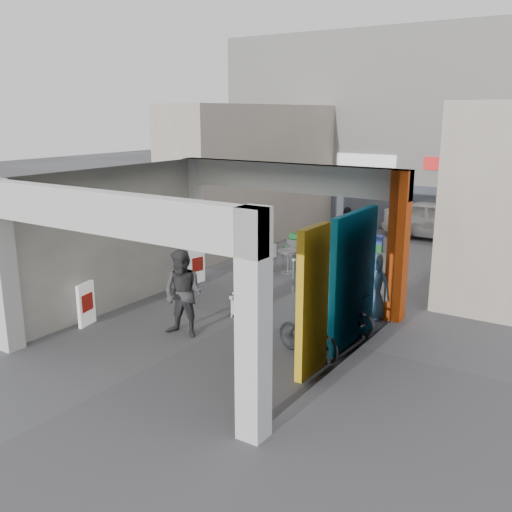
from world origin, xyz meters
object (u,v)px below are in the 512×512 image
Objects in this scene: produce_stand at (300,247)px; white_van at (441,220)px; cafe_set at (289,261)px; man_with_dog at (253,311)px; bicycle_rear at (308,335)px; border_collie at (237,305)px; man_back_turned at (183,294)px; bicycle_front at (343,312)px; man_crates at (347,232)px; man_elderly at (374,286)px.

white_van is (3.26, 5.17, 0.45)m from produce_stand.
white_van is (2.62, 7.01, 0.43)m from cafe_set.
bicycle_rear is (1.11, 0.29, -0.36)m from man_with_dog.
man_back_turned is (-0.28, -1.60, 0.68)m from border_collie.
bicycle_front reaches higher than cafe_set.
white_van is at bearing -102.00° from man_crates.
bicycle_rear is at bearing -176.05° from white_van.
border_collie is 0.43× the size of man_elderly.
white_van reaches higher than bicycle_rear.
bicycle_front is at bearing -103.82° from man_elderly.
bicycle_rear reaches higher than border_collie.
man_elderly reaches higher than bicycle_front.
man_elderly is 9.64m from white_van.
bicycle_front reaches higher than produce_stand.
man_back_turned reaches higher than border_collie.
produce_stand is 7.83m from man_back_turned.
man_elderly is at bearing 39.60° from man_back_turned.
border_collie is 0.45× the size of bicycle_rear.
produce_stand is at bearing 125.29° from border_collie.
white_van is (-1.13, 9.58, -0.07)m from man_elderly.
bicycle_rear is 0.36× the size of white_van.
man_with_dog is at bearing 116.90° from bicycle_rear.
man_crates is at bearing 157.08° from white_van.
man_back_turned reaches higher than white_van.
man_crates is 1.10× the size of bicycle_rear.
man_crates reaches higher than cafe_set.
white_van is at bearing 74.75° from produce_stand.
cafe_set is 6.38m from bicycle_rear.
man_with_dog is at bearing 112.23° from man_crates.
man_elderly is at bearing -28.04° from produce_stand.
produce_stand is 8.08m from man_with_dog.
man_back_turned is 1.24× the size of bicycle_rear.
white_van is (1.88, 4.47, -0.11)m from man_crates.
man_crates reaches higher than bicycle_rear.
man_elderly is (3.03, 3.27, -0.16)m from man_back_turned.
man_back_turned is (0.72, -5.84, 0.66)m from cafe_set.
white_van is at bearing 69.50° from cafe_set.
man_with_dog is 0.38× the size of white_van.
man_crates is (0.02, 8.37, -0.11)m from man_back_turned.
border_collie is 6.80m from man_crates.
white_van is (-0.88, 12.35, 0.27)m from bicycle_rear.
cafe_set is 6.14m from man_with_dog.
man_back_turned is 3.53m from bicycle_front.
cafe_set is at bearing 159.38° from white_van.
man_back_turned is 12.99m from white_van.
white_van is at bearing 16.26° from bicycle_rear.
man_elderly is (2.75, 1.67, 0.52)m from border_collie.
bicycle_front is (-0.25, -1.15, -0.34)m from man_elderly.
produce_stand is 0.63× the size of man_crates.
man_with_dog is at bearing 162.56° from bicycle_front.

